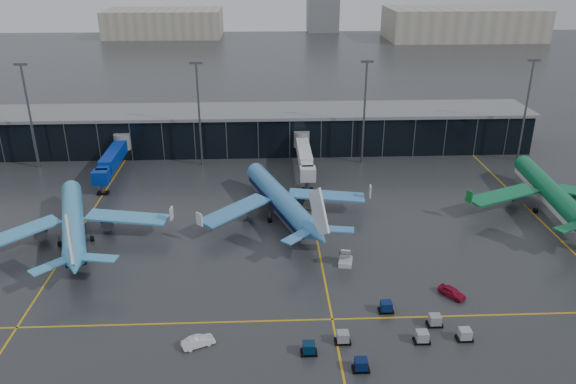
{
  "coord_description": "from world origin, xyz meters",
  "views": [
    {
      "loc": [
        0.63,
        -82.0,
        49.2
      ],
      "look_at": [
        5.0,
        18.0,
        6.0
      ],
      "focal_mm": 35.0,
      "sensor_mm": 36.0,
      "label": 1
    }
  ],
  "objects_px": {
    "baggage_carts": "(390,335)",
    "mobile_airstair": "(346,260)",
    "airliner_arkefly": "(71,208)",
    "airliner_aer_lingus": "(551,180)",
    "service_van_red": "(452,292)",
    "service_van_white": "(198,341)",
    "airliner_klm_near": "(279,187)"
  },
  "relations": [
    {
      "from": "mobile_airstair",
      "to": "service_van_red",
      "type": "distance_m",
      "value": 18.32
    },
    {
      "from": "service_van_red",
      "to": "service_van_white",
      "type": "height_order",
      "value": "service_van_red"
    },
    {
      "from": "airliner_klm_near",
      "to": "service_van_white",
      "type": "height_order",
      "value": "airliner_klm_near"
    },
    {
      "from": "service_van_white",
      "to": "baggage_carts",
      "type": "bearing_deg",
      "value": -114.09
    },
    {
      "from": "airliner_klm_near",
      "to": "service_van_white",
      "type": "distance_m",
      "value": 42.2
    },
    {
      "from": "mobile_airstair",
      "to": "service_van_white",
      "type": "height_order",
      "value": "mobile_airstair"
    },
    {
      "from": "mobile_airstair",
      "to": "service_van_white",
      "type": "xyz_separation_m",
      "value": [
        -22.87,
        -20.65,
        -0.04
      ]
    },
    {
      "from": "baggage_carts",
      "to": "service_van_red",
      "type": "bearing_deg",
      "value": 40.48
    },
    {
      "from": "airliner_klm_near",
      "to": "service_van_red",
      "type": "bearing_deg",
      "value": -68.0
    },
    {
      "from": "airliner_arkefly",
      "to": "baggage_carts",
      "type": "height_order",
      "value": "airliner_arkefly"
    },
    {
      "from": "airliner_arkefly",
      "to": "service_van_white",
      "type": "relative_size",
      "value": 9.17
    },
    {
      "from": "airliner_klm_near",
      "to": "baggage_carts",
      "type": "xyz_separation_m",
      "value": [
        13.86,
        -39.91,
        -5.63
      ]
    },
    {
      "from": "airliner_arkefly",
      "to": "airliner_aer_lingus",
      "type": "height_order",
      "value": "airliner_aer_lingus"
    },
    {
      "from": "baggage_carts",
      "to": "mobile_airstair",
      "type": "bearing_deg",
      "value": 98.83
    },
    {
      "from": "airliner_arkefly",
      "to": "airliner_klm_near",
      "type": "relative_size",
      "value": 0.98
    },
    {
      "from": "baggage_carts",
      "to": "service_van_white",
      "type": "height_order",
      "value": "baggage_carts"
    },
    {
      "from": "airliner_arkefly",
      "to": "mobile_airstair",
      "type": "xyz_separation_m",
      "value": [
        48.74,
        -11.24,
        -5.51
      ]
    },
    {
      "from": "airliner_arkefly",
      "to": "airliner_aer_lingus",
      "type": "bearing_deg",
      "value": -12.36
    },
    {
      "from": "airliner_klm_near",
      "to": "airliner_aer_lingus",
      "type": "height_order",
      "value": "airliner_aer_lingus"
    },
    {
      "from": "baggage_carts",
      "to": "service_van_red",
      "type": "distance_m",
      "value": 15.6
    },
    {
      "from": "service_van_red",
      "to": "service_van_white",
      "type": "xyz_separation_m",
      "value": [
        -37.93,
        -10.22,
        -0.02
      ]
    },
    {
      "from": "airliner_klm_near",
      "to": "service_van_red",
      "type": "xyz_separation_m",
      "value": [
        25.72,
        -29.78,
        -5.63
      ]
    },
    {
      "from": "service_van_red",
      "to": "airliner_arkefly",
      "type": "bearing_deg",
      "value": 124.06
    },
    {
      "from": "airliner_klm_near",
      "to": "service_van_white",
      "type": "relative_size",
      "value": 9.33
    },
    {
      "from": "airliner_klm_near",
      "to": "service_van_red",
      "type": "relative_size",
      "value": 9.38
    },
    {
      "from": "baggage_carts",
      "to": "airliner_aer_lingus",
      "type": "bearing_deg",
      "value": 44.69
    },
    {
      "from": "airliner_klm_near",
      "to": "baggage_carts",
      "type": "height_order",
      "value": "airliner_klm_near"
    },
    {
      "from": "airliner_arkefly",
      "to": "service_van_white",
      "type": "height_order",
      "value": "airliner_arkefly"
    },
    {
      "from": "airliner_arkefly",
      "to": "mobile_airstair",
      "type": "height_order",
      "value": "airliner_arkefly"
    },
    {
      "from": "airliner_arkefly",
      "to": "service_van_red",
      "type": "xyz_separation_m",
      "value": [
        63.8,
        -21.67,
        -5.52
      ]
    },
    {
      "from": "baggage_carts",
      "to": "service_van_red",
      "type": "relative_size",
      "value": 5.37
    },
    {
      "from": "airliner_klm_near",
      "to": "service_van_red",
      "type": "height_order",
      "value": "airliner_klm_near"
    }
  ]
}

